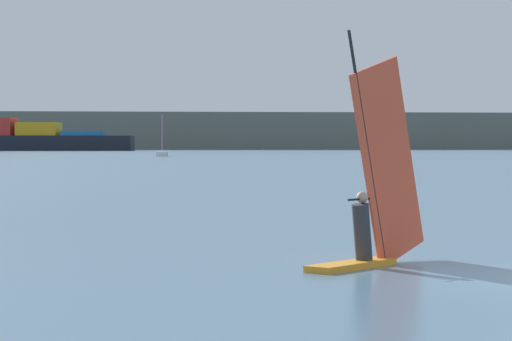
% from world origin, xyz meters
% --- Properties ---
extents(windsurfer, '(2.35, 3.16, 4.50)m').
position_xyz_m(windsurfer, '(-3.43, 2.17, 1.24)').
color(windsurfer, orange).
rests_on(windsurfer, ground_plane).
extents(distant_headland, '(867.48, 416.32, 30.44)m').
position_xyz_m(distant_headland, '(-231.42, 986.74, 15.22)').
color(distant_headland, '#60665B').
rests_on(distant_headland, ground_plane).
extents(small_sailboat, '(3.18, 8.94, 10.02)m').
position_xyz_m(small_sailboat, '(-46.35, 244.70, 0.87)').
color(small_sailboat, white).
rests_on(small_sailboat, ground_plane).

